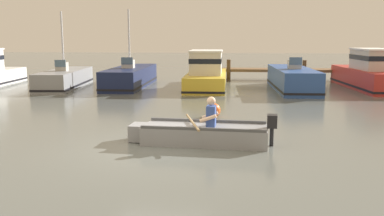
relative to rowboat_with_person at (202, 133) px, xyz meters
The scene contains 9 objects.
ground_plane 1.17m from the rowboat_with_person, 153.42° to the right, with size 120.00×120.00×0.00m, color slate.
wooden_dock 17.49m from the rowboat_with_person, 66.12° to the left, with size 14.32×1.64×1.28m.
rowboat_with_person is the anchor object (origin of this frame).
moored_boat_grey 13.77m from the rowboat_with_person, 126.76° to the left, with size 2.24×5.90×3.95m.
moored_boat_navy 12.85m from the rowboat_with_person, 112.37° to the left, with size 1.96×6.57×4.08m.
moored_boat_yellow 11.61m from the rowboat_with_person, 93.61° to the left, with size 2.14×6.45×1.98m.
moored_boat_blue 11.76m from the rowboat_with_person, 71.99° to the left, with size 2.07×6.31×1.68m.
moored_boat_red 14.33m from the rowboat_with_person, 57.89° to the left, with size 2.32×6.71×2.08m.
mooring_buoy 3.40m from the rowboat_with_person, 88.60° to the left, with size 0.49×0.49×0.49m, color #E55919.
Camera 1 is at (1.85, -9.71, 2.65)m, focal length 39.02 mm.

